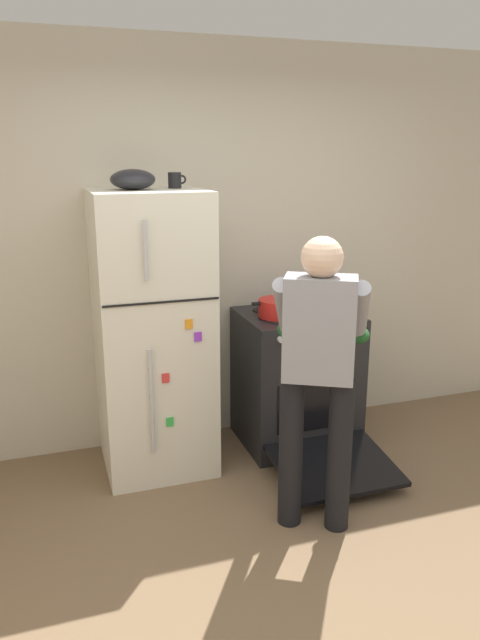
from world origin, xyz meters
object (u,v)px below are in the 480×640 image
refrigerator (153,334)px  coffee_mug (175,180)px  person_cook (319,358)px  mixing_bowl (133,179)px  red_pot (279,308)px  pepper_mill (325,291)px  stove_range (297,380)px

refrigerator → coffee_mug: (0.18, 0.05, 0.94)m
person_cook → mixing_bowl: (-0.78, 0.94, 0.88)m
person_cook → coffee_mug: 1.41m
refrigerator → person_cook: 1.17m
refrigerator → person_cook: (0.70, -0.94, 0.07)m
person_cook → coffee_mug: bearing=117.5°
refrigerator → red_pot: size_ratio=4.82×
refrigerator → mixing_bowl: mixing_bowl is taller
refrigerator → pepper_mill: 1.31m
coffee_mug → mixing_bowl: bearing=-169.2°
refrigerator → person_cook: refrigerator is taller
red_pot → mixing_bowl: size_ratio=1.40×
coffee_mug → stove_range: bearing=-4.8°
mixing_bowl → stove_range: bearing=-1.0°
coffee_mug → pepper_mill: size_ratio=0.64×
pepper_mill → mixing_bowl: size_ratio=0.66×
refrigerator → red_pot: refrigerator is taller
refrigerator → stove_range: refrigerator is taller
coffee_mug → red_pot: bearing=-8.8°
red_pot → mixing_bowl: bearing=176.9°
stove_range → pepper_mill: pepper_mill is taller
mixing_bowl → red_pot: bearing=-3.1°
stove_range → mixing_bowl: size_ratio=4.71×
coffee_mug → mixing_bowl: (-0.26, -0.05, 0.01)m
refrigerator → mixing_bowl: (-0.08, 0.00, 0.95)m
mixing_bowl → pepper_mill: bearing=8.3°
person_cook → red_pot: person_cook is taller
pepper_mill → mixing_bowl: (-1.37, -0.20, 0.81)m
stove_range → red_pot: size_ratio=3.35×
pepper_mill → mixing_bowl: mixing_bowl is taller
person_cook → pepper_mill: size_ratio=9.19×
stove_range → coffee_mug: 1.59m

